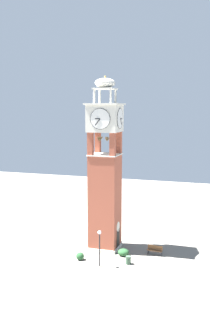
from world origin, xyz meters
The scene contains 7 objects.
ground centered at (0.00, 0.00, 0.00)m, with size 80.00×80.00×0.00m, color gray.
clock_tower centered at (0.00, 0.00, 7.91)m, with size 3.56×3.56×18.52m.
park_bench centered at (-0.22, -5.57, 0.48)m, with size 0.62×1.64×0.95m.
lamp_post centered at (-4.84, -0.98, 2.53)m, with size 0.36×0.36×3.62m.
trash_bin centered at (-3.46, -3.51, 0.40)m, with size 0.52×0.52×0.80m, color #38513D.
shrub_near_entry centered at (-1.51, -2.49, 0.35)m, with size 1.16×1.16×0.71m, color #234C28.
shrub_left_of_tower centered at (-3.94, 1.41, 0.39)m, with size 0.81×0.81×0.78m, color #234C28.
Camera 1 is at (-37.66, -11.97, 15.27)m, focal length 40.18 mm.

